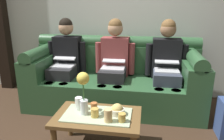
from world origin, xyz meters
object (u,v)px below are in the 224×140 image
object	(u,v)px
person_right	(166,62)
flower_vase	(83,88)
cup_near_right	(122,118)
snack_bowl	(117,110)
cup_far_right	(108,115)
cup_near_left	(95,113)
cup_far_center	(79,103)
couch	(114,80)
coffee_table	(97,120)
person_left	(65,58)
cup_far_left	(94,106)
person_middle	(114,60)

from	to	relation	value
person_right	flower_vase	bearing A→B (deg)	-127.55
flower_vase	cup_near_right	world-z (taller)	flower_vase
snack_bowl	cup_far_right	world-z (taller)	cup_far_right
person_right	cup_far_right	bearing A→B (deg)	-116.16
cup_near_left	cup_far_center	distance (m)	0.23
couch	coffee_table	bearing A→B (deg)	-90.00
cup_far_right	couch	bearing A→B (deg)	96.06
person_left	person_right	world-z (taller)	same
person_left	snack_bowl	bearing A→B (deg)	-49.26
flower_vase	cup_near_right	size ratio (longest dim) A/B	5.40
coffee_table	cup_far_right	xyz separation A→B (m)	(0.13, -0.11, 0.12)
couch	coffee_table	size ratio (longest dim) A/B	2.87
cup_far_left	cup_far_center	bearing A→B (deg)	-179.64
person_middle	coffee_table	distance (m)	1.12
person_left	cup_far_left	world-z (taller)	person_left
flower_vase	cup_far_center	world-z (taller)	flower_vase
person_right	snack_bowl	world-z (taller)	person_right
cup_near_left	cup_far_right	size ratio (longest dim) A/B	0.69
person_left	coffee_table	bearing A→B (deg)	-56.50
coffee_table	flower_vase	distance (m)	0.35
flower_vase	cup_far_right	bearing A→B (deg)	-22.13
cup_near_left	cup_near_right	size ratio (longest dim) A/B	1.08
couch	cup_far_right	distance (m)	1.20
person_left	cup_far_center	bearing A→B (deg)	-63.19
flower_vase	cup_far_left	distance (m)	0.25
person_right	cup_near_left	bearing A→B (deg)	-122.74
coffee_table	cup_near_left	distance (m)	0.12
cup_far_center	person_left	bearing A→B (deg)	116.81
flower_vase	coffee_table	bearing A→B (deg)	5.97
cup_near_right	cup_far_left	xyz separation A→B (m)	(-0.30, 0.17, 0.00)
person_left	cup_near_right	size ratio (longest dim) A/B	15.80
coffee_table	flower_vase	size ratio (longest dim) A/B	1.97
person_middle	cup_near_left	xyz separation A→B (m)	(-0.01, -1.12, -0.22)
person_middle	cup_near_right	size ratio (longest dim) A/B	15.80
coffee_table	cup_far_right	distance (m)	0.21
flower_vase	cup_far_left	world-z (taller)	flower_vase
couch	flower_vase	world-z (taller)	couch
flower_vase	cup_near_right	distance (m)	0.44
flower_vase	cup_far_left	bearing A→B (deg)	50.10
cup_near_left	coffee_table	bearing A→B (deg)	76.42
coffee_table	cup_near_right	bearing A→B (deg)	-21.28
person_right	cup_near_left	distance (m)	1.35
cup_far_left	couch	bearing A→B (deg)	87.13
flower_vase	snack_bowl	world-z (taller)	flower_vase
couch	person_left	bearing A→B (deg)	-179.65
coffee_table	flower_vase	xyz separation A→B (m)	(-0.12, -0.01, 0.33)
person_left	cup_near_right	world-z (taller)	person_left
person_right	snack_bowl	bearing A→B (deg)	-116.59
person_left	cup_near_left	distance (m)	1.34
person_right	person_middle	bearing A→B (deg)	179.98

